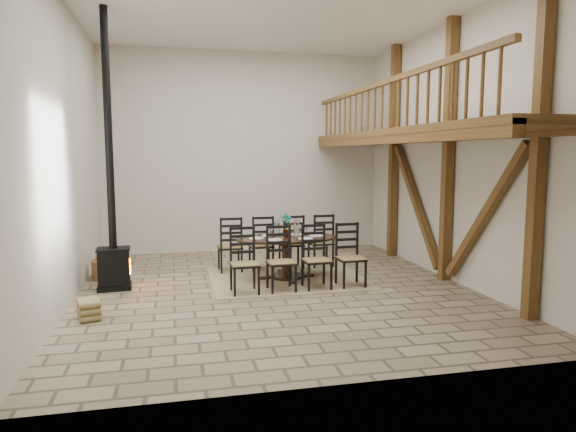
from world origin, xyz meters
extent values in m
plane|color=#998466|center=(0.00, 0.00, 0.00)|extent=(8.00, 8.00, 0.00)
cube|color=beige|center=(0.00, 4.00, 2.50)|extent=(7.00, 0.02, 5.00)
cube|color=beige|center=(0.00, -4.00, 2.50)|extent=(7.00, 0.02, 5.00)
cube|color=beige|center=(-3.50, 0.00, 2.50)|extent=(0.02, 8.00, 5.00)
cube|color=beige|center=(3.50, 0.00, 2.50)|extent=(0.02, 8.00, 5.00)
cube|color=white|center=(0.00, 0.00, 5.00)|extent=(7.00, 8.00, 0.02)
cube|color=brown|center=(3.38, -2.50, 2.50)|extent=(0.18, 0.18, 5.00)
cube|color=brown|center=(3.38, 0.00, 2.50)|extent=(0.18, 0.18, 5.00)
cube|color=brown|center=(3.38, 2.50, 2.50)|extent=(0.18, 0.18, 5.00)
cube|color=brown|center=(3.38, -1.25, 1.40)|extent=(0.14, 2.16, 2.54)
cube|color=brown|center=(3.38, 1.25, 1.40)|extent=(0.14, 2.16, 2.54)
cube|color=brown|center=(3.38, 0.00, 2.80)|extent=(0.20, 7.80, 0.20)
cube|color=brown|center=(2.70, 0.00, 2.85)|extent=(1.60, 7.80, 0.12)
cube|color=brown|center=(2.00, 0.00, 2.75)|extent=(0.18, 7.80, 0.22)
cube|color=brown|center=(2.00, 0.00, 3.75)|extent=(0.09, 7.60, 0.09)
cube|color=brown|center=(2.00, 0.00, 3.33)|extent=(0.06, 7.60, 0.86)
cube|color=tan|center=(0.37, 0.74, 0.01)|extent=(3.00, 2.50, 0.02)
ellipsoid|color=black|center=(0.37, 0.74, 0.81)|extent=(2.06, 1.29, 0.04)
cylinder|color=black|center=(0.37, 0.74, 0.40)|extent=(0.20, 0.20, 0.75)
cylinder|color=black|center=(0.37, 0.74, 0.05)|extent=(0.62, 0.62, 0.06)
cube|color=tan|center=(-0.60, -0.18, 0.53)|extent=(0.50, 0.48, 0.04)
cube|color=black|center=(-0.60, -0.18, 0.26)|extent=(0.48, 0.48, 0.51)
cube|color=black|center=(-0.61, 0.03, 0.84)|extent=(0.42, 0.06, 0.67)
cube|color=tan|center=(0.07, -0.16, 0.53)|extent=(0.50, 0.48, 0.04)
cube|color=black|center=(0.07, -0.16, 0.26)|extent=(0.48, 0.48, 0.51)
cube|color=black|center=(0.06, 0.05, 0.84)|extent=(0.42, 0.06, 0.67)
cube|color=tan|center=(0.73, -0.13, 0.53)|extent=(0.50, 0.48, 0.04)
cube|color=black|center=(0.73, -0.13, 0.26)|extent=(0.48, 0.48, 0.51)
cube|color=black|center=(0.72, 0.08, 0.84)|extent=(0.42, 0.06, 0.67)
cube|color=tan|center=(1.40, -0.11, 0.53)|extent=(0.50, 0.48, 0.04)
cube|color=black|center=(1.40, -0.11, 0.26)|extent=(0.48, 0.48, 0.51)
cube|color=black|center=(1.39, 0.10, 0.84)|extent=(0.42, 0.06, 0.67)
cube|color=tan|center=(-0.66, 1.60, 0.53)|extent=(0.50, 0.48, 0.04)
cube|color=black|center=(-0.66, 1.60, 0.26)|extent=(0.48, 0.48, 0.51)
cube|color=black|center=(-0.66, 1.38, 0.84)|extent=(0.42, 0.06, 0.67)
cube|color=tan|center=(0.00, 1.62, 0.53)|extent=(0.50, 0.48, 0.04)
cube|color=black|center=(0.00, 1.62, 0.26)|extent=(0.48, 0.48, 0.51)
cube|color=black|center=(0.01, 1.41, 0.84)|extent=(0.42, 0.06, 0.67)
cube|color=tan|center=(0.67, 1.64, 0.53)|extent=(0.50, 0.48, 0.04)
cube|color=black|center=(0.67, 1.64, 0.26)|extent=(0.48, 0.48, 0.51)
cube|color=black|center=(0.68, 1.43, 0.84)|extent=(0.42, 0.06, 0.67)
cube|color=tan|center=(1.33, 1.67, 0.53)|extent=(0.50, 0.48, 0.04)
cube|color=black|center=(1.33, 1.67, 0.26)|extent=(0.48, 0.48, 0.51)
cube|color=black|center=(1.34, 1.46, 0.84)|extent=(0.42, 0.06, 0.67)
cube|color=white|center=(0.37, 0.74, 0.84)|extent=(1.58, 0.83, 0.01)
cube|color=white|center=(0.37, 0.74, 0.92)|extent=(1.01, 0.37, 0.18)
cylinder|color=white|center=(0.17, 0.74, 1.00)|extent=(0.12, 0.12, 0.34)
cylinder|color=white|center=(0.57, 0.75, 1.00)|extent=(0.12, 0.12, 0.34)
cylinder|color=silver|center=(0.17, 0.74, 0.91)|extent=(0.06, 0.06, 0.16)
cylinder|color=silver|center=(0.57, 0.75, 0.91)|extent=(0.06, 0.06, 0.16)
imported|color=#4C723F|center=(0.37, 0.80, 1.07)|extent=(0.25, 0.17, 0.47)
cube|color=black|center=(-2.89, 0.65, 0.05)|extent=(0.62, 0.49, 0.09)
cube|color=black|center=(-2.89, 0.65, 0.41)|extent=(0.57, 0.44, 0.64)
cube|color=#FF590C|center=(-2.60, 0.67, 0.41)|extent=(0.04, 0.26, 0.25)
cube|color=black|center=(-2.89, 0.65, 0.75)|extent=(0.61, 0.48, 0.04)
cylinder|color=black|center=(-2.89, 0.65, 2.88)|extent=(0.14, 0.14, 4.24)
cylinder|color=brown|center=(-3.12, 1.53, 0.19)|extent=(0.57, 0.57, 0.37)
cube|color=#A08D59|center=(-3.12, 1.53, 0.42)|extent=(0.31, 0.31, 0.11)
cube|color=#A08D59|center=(-3.07, -1.09, 0.15)|extent=(0.40, 0.48, 0.31)
camera|label=1|loc=(-1.80, -8.99, 2.45)|focal=32.00mm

